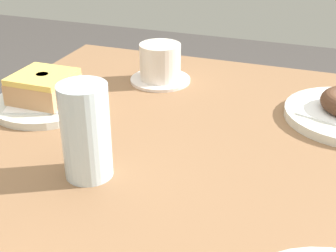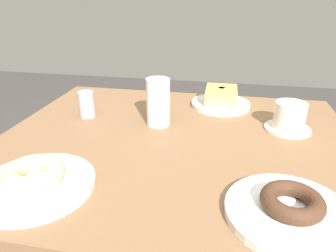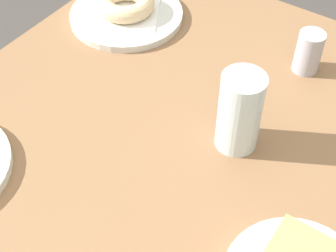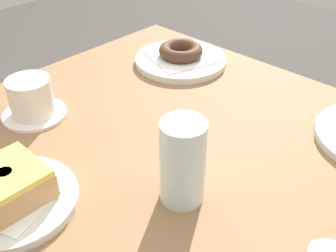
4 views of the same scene
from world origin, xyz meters
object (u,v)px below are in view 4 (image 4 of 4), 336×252
at_px(water_glass, 183,162).
at_px(coffee_cup, 31,99).
at_px(donut_chocolate_ring, 181,51).
at_px(donut_glazed_square, 8,184).
at_px(plate_chocolate_ring, 181,60).
at_px(plate_glazed_square, 13,201).

relative_size(water_glass, coffee_cup, 1.08).
height_order(donut_chocolate_ring, water_glass, water_glass).
distance_m(donut_chocolate_ring, donut_glazed_square, 0.55).
bearing_deg(water_glass, plate_chocolate_ring, -48.06).
relative_size(plate_glazed_square, water_glass, 1.43).
xyz_separation_m(plate_chocolate_ring, water_glass, (-0.31, 0.35, 0.06)).
bearing_deg(plate_glazed_square, plate_chocolate_ring, -75.61).
bearing_deg(donut_glazed_square, plate_chocolate_ring, -75.61).
bearing_deg(coffee_cup, plate_glazed_square, 141.18).
xyz_separation_m(donut_chocolate_ring, donut_glazed_square, (-0.14, 0.53, 0.01)).
bearing_deg(plate_glazed_square, donut_glazed_square, 90.00).
bearing_deg(water_glass, coffee_cup, 4.94).
height_order(plate_chocolate_ring, donut_chocolate_ring, donut_chocolate_ring).
distance_m(plate_chocolate_ring, plate_glazed_square, 0.55).
xyz_separation_m(donut_chocolate_ring, coffee_cup, (0.06, 0.38, 0.00)).
bearing_deg(donut_glazed_square, donut_chocolate_ring, -75.61).
relative_size(plate_chocolate_ring, donut_chocolate_ring, 2.09).
bearing_deg(donut_glazed_square, plate_glazed_square, -90.00).
bearing_deg(donut_chocolate_ring, water_glass, 131.94).
xyz_separation_m(plate_chocolate_ring, plate_glazed_square, (-0.14, 0.53, -0.00)).
xyz_separation_m(plate_glazed_square, donut_glazed_square, (0.00, 0.00, 0.03)).
xyz_separation_m(donut_chocolate_ring, water_glass, (-0.31, 0.35, 0.04)).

